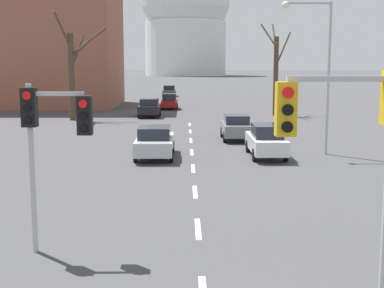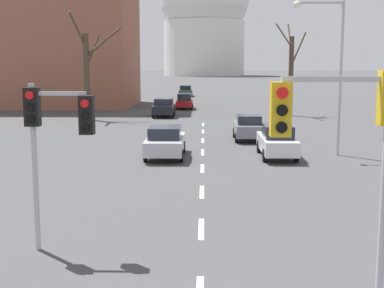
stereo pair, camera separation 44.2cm
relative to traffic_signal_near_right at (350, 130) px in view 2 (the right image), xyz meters
name	(u,v)px [view 2 (the right image)]	position (x,y,z in m)	size (l,w,h in m)	color
lane_stripe_1	(201,229)	(-2.63, 5.50, -3.56)	(0.16, 2.00, 0.01)	silver
lane_stripe_2	(202,192)	(-2.63, 10.00, -3.56)	(0.16, 2.00, 0.01)	silver
lane_stripe_3	(202,168)	(-2.63, 14.50, -3.56)	(0.16, 2.00, 0.01)	silver
lane_stripe_4	(203,152)	(-2.63, 19.00, -3.56)	(0.16, 2.00, 0.01)	silver
lane_stripe_5	(203,140)	(-2.63, 23.50, -3.56)	(0.16, 2.00, 0.01)	silver
lane_stripe_6	(203,131)	(-2.63, 28.00, -3.56)	(0.16, 2.00, 0.01)	silver
lane_stripe_7	(203,124)	(-2.63, 32.50, -3.56)	(0.16, 2.00, 0.01)	silver
traffic_signal_near_right	(350,130)	(0.00, 0.00, 0.00)	(2.25, 0.34, 4.70)	#B2B2B7
traffic_signal_near_left	(53,126)	(-6.32, 3.67, -0.38)	(1.70, 0.34, 4.25)	#B2B2B7
street_lamp_right	(331,60)	(3.91, 18.26, 1.33)	(2.57, 0.36, 7.86)	#B2B2B7
sedan_near_left	(248,127)	(0.20, 23.73, -2.75)	(1.78, 3.86, 1.58)	slate
sedan_near_right	(164,107)	(-6.18, 38.48, -2.72)	(1.92, 3.97, 1.66)	black
sedan_mid_centre	(186,91)	(-5.29, 69.24, -2.76)	(1.95, 4.34, 1.61)	#2D4C33
sedan_far_left	(185,101)	(-4.63, 46.91, -2.75)	(1.74, 4.10, 1.64)	maroon
sedan_far_right	(165,141)	(-4.53, 17.43, -2.75)	(1.92, 4.48, 1.60)	#B7B7BC
sedan_distant_centre	(277,141)	(1.15, 17.57, -2.72)	(1.71, 4.51, 1.68)	silver
bare_tree_left_near	(88,71)	(-12.41, 35.87, 0.57)	(3.96, 2.81, 8.97)	#473828
bare_tree_right_near	(291,71)	(5.34, 39.92, 0.56)	(2.82, 4.74, 8.49)	#473828
capitol_dome	(204,13)	(-2.63, 211.87, 21.47)	(36.40, 36.40, 51.41)	silver
apartment_block_left	(52,24)	(-19.62, 51.39, 5.58)	(18.00, 14.00, 18.30)	#935642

